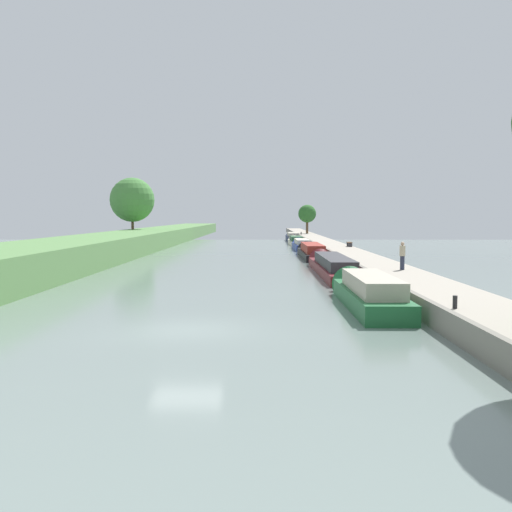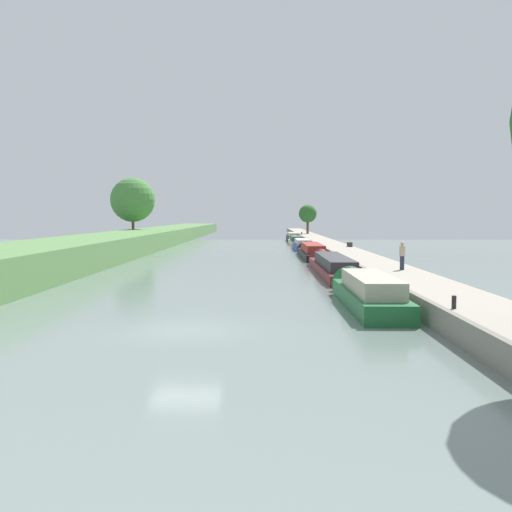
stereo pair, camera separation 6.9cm
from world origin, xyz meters
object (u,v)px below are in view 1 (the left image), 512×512
(narrowboat_maroon, at_px, (331,266))
(person_walking, at_px, (402,255))
(narrowboat_green, at_px, (367,292))
(park_bench, at_px, (349,243))
(mooring_bollard_near, at_px, (455,302))
(mooring_bollard_far, at_px, (301,233))
(narrowboat_blue, at_px, (301,245))
(narrowboat_black, at_px, (311,251))
(narrowboat_cream, at_px, (296,241))
(narrowboat_navy, at_px, (292,237))

(narrowboat_maroon, xyz_separation_m, person_walking, (3.41, -6.69, 1.20))
(narrowboat_green, xyz_separation_m, park_bench, (4.32, 34.82, 0.60))
(narrowboat_maroon, bearing_deg, mooring_bollard_near, -85.27)
(narrowboat_green, bearing_deg, park_bench, 82.92)
(narrowboat_maroon, height_order, mooring_bollard_far, narrowboat_maroon)
(person_walking, bearing_deg, mooring_bollard_near, -96.37)
(narrowboat_blue, bearing_deg, mooring_bollard_near, -87.92)
(narrowboat_green, relative_size, mooring_bollard_far, 23.71)
(narrowboat_black, bearing_deg, narrowboat_green, -90.14)
(narrowboat_green, height_order, person_walking, person_walking)
(park_bench, bearing_deg, narrowboat_cream, 100.67)
(mooring_bollard_far, distance_m, park_bench, 39.85)
(mooring_bollard_far, bearing_deg, narrowboat_green, -91.47)
(narrowboat_navy, distance_m, park_bench, 34.48)
(mooring_bollard_near, distance_m, mooring_bollard_far, 80.97)
(person_walking, distance_m, mooring_bollard_far, 66.28)
(narrowboat_maroon, distance_m, narrowboat_black, 16.51)
(narrowboat_blue, height_order, park_bench, park_bench)
(mooring_bollard_near, bearing_deg, person_walking, 83.63)
(narrowboat_blue, bearing_deg, mooring_bollard_far, 86.28)
(narrowboat_navy, bearing_deg, narrowboat_maroon, -90.01)
(narrowboat_maroon, bearing_deg, narrowboat_navy, 89.99)
(narrowboat_maroon, distance_m, mooring_bollard_near, 21.48)
(narrowboat_cream, xyz_separation_m, mooring_bollard_far, (1.89, 16.96, 0.62))
(narrowboat_black, bearing_deg, person_walking, -81.46)
(narrowboat_navy, xyz_separation_m, person_walking, (3.41, -60.70, 1.16))
(narrowboat_navy, bearing_deg, narrowboat_green, -90.13)
(narrowboat_maroon, xyz_separation_m, narrowboat_cream, (-0.12, 42.61, -0.07))
(mooring_bollard_near, bearing_deg, narrowboat_blue, 92.08)
(mooring_bollard_far, bearing_deg, mooring_bollard_near, -90.00)
(narrowboat_green, height_order, narrowboat_maroon, narrowboat_green)
(narrowboat_green, height_order, narrowboat_blue, narrowboat_green)
(narrowboat_navy, relative_size, person_walking, 7.31)
(person_walking, xyz_separation_m, park_bench, (0.76, 26.48, -0.53))
(narrowboat_maroon, distance_m, mooring_bollard_far, 59.60)
(narrowboat_green, height_order, mooring_bollard_near, narrowboat_green)
(narrowboat_black, distance_m, person_walking, 23.49)
(person_walking, xyz_separation_m, mooring_bollard_near, (-1.64, -14.71, -0.65))
(narrowboat_blue, relative_size, person_walking, 6.54)
(person_walking, relative_size, mooring_bollard_far, 3.69)
(narrowboat_blue, bearing_deg, narrowboat_black, -89.80)
(narrowboat_maroon, distance_m, park_bench, 20.24)
(person_walking, bearing_deg, narrowboat_black, 98.54)
(narrowboat_cream, height_order, mooring_bollard_far, mooring_bollard_far)
(narrowboat_maroon, bearing_deg, person_walking, -62.97)
(narrowboat_maroon, bearing_deg, narrowboat_blue, 90.23)
(narrowboat_cream, bearing_deg, narrowboat_black, -89.88)
(narrowboat_black, height_order, narrowboat_navy, narrowboat_black)
(narrowboat_black, height_order, park_bench, narrowboat_black)
(mooring_bollard_far, xyz_separation_m, park_bench, (2.41, -39.78, 0.12))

